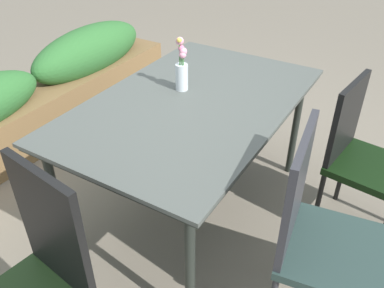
{
  "coord_description": "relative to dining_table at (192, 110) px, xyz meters",
  "views": [
    {
      "loc": [
        -1.72,
        -1.05,
        1.77
      ],
      "look_at": [
        -0.09,
        -0.06,
        0.48
      ],
      "focal_mm": 37.63,
      "sensor_mm": 36.0,
      "label": 1
    }
  ],
  "objects": [
    {
      "name": "ground_plane",
      "position": [
        0.09,
        0.06,
        -0.71
      ],
      "size": [
        12.0,
        12.0,
        0.0
      ],
      "primitive_type": "plane",
      "color": "#756B5B"
    },
    {
      "name": "dining_table",
      "position": [
        0.0,
        0.0,
        0.0
      ],
      "size": [
        1.53,
        0.97,
        0.76
      ],
      "color": "#4C514C",
      "rests_on": "ground"
    },
    {
      "name": "chair_end_left",
      "position": [
        -1.12,
        -0.01,
        -0.17
      ],
      "size": [
        0.45,
        0.45,
        0.98
      ],
      "rotation": [
        0.0,
        0.0,
        1.44
      ],
      "color": "black",
      "rests_on": "ground"
    },
    {
      "name": "chair_near_left",
      "position": [
        -0.36,
        -0.84,
        -0.16
      ],
      "size": [
        0.52,
        0.52,
        0.98
      ],
      "rotation": [
        0.0,
        0.0,
        3.28
      ],
      "color": "#273B37",
      "rests_on": "ground"
    },
    {
      "name": "chair_near_right",
      "position": [
        0.35,
        -0.85,
        -0.19
      ],
      "size": [
        0.45,
        0.45,
        0.91
      ],
      "rotation": [
        0.0,
        0.0,
        3.01
      ],
      "color": "black",
      "rests_on": "ground"
    },
    {
      "name": "flower_vase",
      "position": [
        0.09,
        0.12,
        0.18
      ],
      "size": [
        0.07,
        0.07,
        0.3
      ],
      "color": "silver",
      "rests_on": "dining_table"
    },
    {
      "name": "planter_box",
      "position": [
        0.14,
        1.46,
        -0.37
      ],
      "size": [
        2.66,
        0.46,
        0.71
      ],
      "color": "brown",
      "rests_on": "ground"
    }
  ]
}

